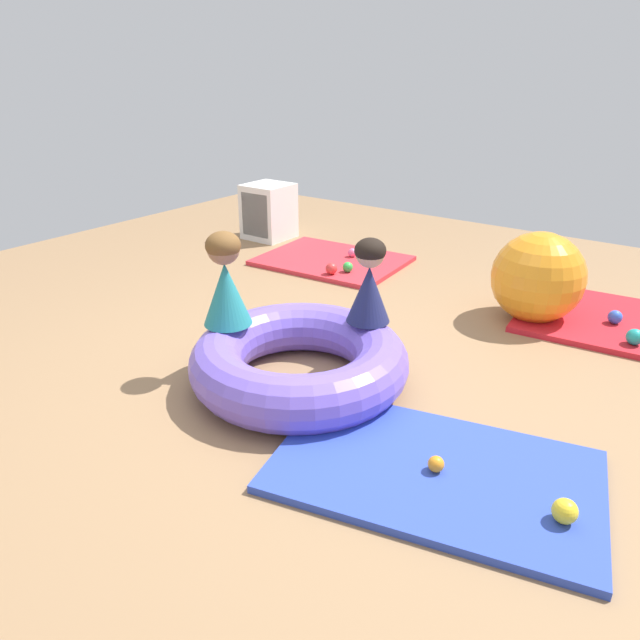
{
  "coord_description": "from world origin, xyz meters",
  "views": [
    {
      "loc": [
        1.81,
        -2.45,
        1.7
      ],
      "look_at": [
        -0.01,
        0.06,
        0.33
      ],
      "focal_mm": 32.86,
      "sensor_mm": 36.0,
      "label": 1
    }
  ],
  "objects_px": {
    "play_ball_pink": "(352,253)",
    "play_ball_yellow": "(565,511)",
    "play_ball_orange": "(436,464)",
    "exercise_ball_large": "(538,278)",
    "play_ball_teal": "(635,337)",
    "play_ball_green": "(348,267)",
    "play_ball_blue": "(615,317)",
    "play_ball_red": "(331,269)",
    "child_in_navy": "(369,282)",
    "child_in_teal": "(225,280)",
    "storage_cube": "(267,212)",
    "inflatable_cushion": "(299,361)"
  },
  "relations": [
    {
      "from": "play_ball_pink",
      "to": "play_ball_yellow",
      "type": "height_order",
      "value": "play_ball_yellow"
    },
    {
      "from": "child_in_navy",
      "to": "play_ball_yellow",
      "type": "distance_m",
      "value": 1.59
    },
    {
      "from": "child_in_navy",
      "to": "play_ball_teal",
      "type": "relative_size",
      "value": 4.74
    },
    {
      "from": "play_ball_red",
      "to": "play_ball_green",
      "type": "height_order",
      "value": "play_ball_red"
    },
    {
      "from": "play_ball_red",
      "to": "play_ball_yellow",
      "type": "bearing_deg",
      "value": -37.63
    },
    {
      "from": "play_ball_blue",
      "to": "play_ball_orange",
      "type": "height_order",
      "value": "play_ball_blue"
    },
    {
      "from": "child_in_teal",
      "to": "play_ball_green",
      "type": "height_order",
      "value": "child_in_teal"
    },
    {
      "from": "play_ball_blue",
      "to": "exercise_ball_large",
      "type": "distance_m",
      "value": 0.59
    },
    {
      "from": "play_ball_blue",
      "to": "play_ball_teal",
      "type": "distance_m",
      "value": 0.33
    },
    {
      "from": "play_ball_blue",
      "to": "play_ball_teal",
      "type": "relative_size",
      "value": 0.9
    },
    {
      "from": "child_in_navy",
      "to": "play_ball_blue",
      "type": "height_order",
      "value": "child_in_navy"
    },
    {
      "from": "play_ball_teal",
      "to": "play_ball_orange",
      "type": "xyz_separation_m",
      "value": [
        -0.46,
        -1.91,
        -0.02
      ]
    },
    {
      "from": "play_ball_orange",
      "to": "exercise_ball_large",
      "type": "bearing_deg",
      "value": 96.14
    },
    {
      "from": "play_ball_blue",
      "to": "exercise_ball_large",
      "type": "bearing_deg",
      "value": -160.91
    },
    {
      "from": "play_ball_blue",
      "to": "play_ball_teal",
      "type": "xyz_separation_m",
      "value": [
        0.17,
        -0.29,
        0.01
      ]
    },
    {
      "from": "child_in_teal",
      "to": "play_ball_teal",
      "type": "distance_m",
      "value": 2.6
    },
    {
      "from": "play_ball_pink",
      "to": "play_ball_teal",
      "type": "height_order",
      "value": "play_ball_teal"
    },
    {
      "from": "child_in_teal",
      "to": "storage_cube",
      "type": "bearing_deg",
      "value": -91.64
    },
    {
      "from": "inflatable_cushion",
      "to": "play_ball_red",
      "type": "relative_size",
      "value": 12.38
    },
    {
      "from": "inflatable_cushion",
      "to": "child_in_teal",
      "type": "distance_m",
      "value": 0.62
    },
    {
      "from": "play_ball_red",
      "to": "play_ball_yellow",
      "type": "distance_m",
      "value": 3.07
    },
    {
      "from": "child_in_teal",
      "to": "play_ball_yellow",
      "type": "relative_size",
      "value": 5.4
    },
    {
      "from": "child_in_navy",
      "to": "inflatable_cushion",
      "type": "bearing_deg",
      "value": 82.28
    },
    {
      "from": "inflatable_cushion",
      "to": "child_in_navy",
      "type": "distance_m",
      "value": 0.6
    },
    {
      "from": "child_in_navy",
      "to": "child_in_teal",
      "type": "height_order",
      "value": "child_in_teal"
    },
    {
      "from": "child_in_navy",
      "to": "play_ball_pink",
      "type": "bearing_deg",
      "value": -36.96
    },
    {
      "from": "play_ball_teal",
      "to": "play_ball_green",
      "type": "relative_size",
      "value": 1.18
    },
    {
      "from": "play_ball_red",
      "to": "play_ball_orange",
      "type": "distance_m",
      "value": 2.67
    },
    {
      "from": "play_ball_blue",
      "to": "play_ball_green",
      "type": "xyz_separation_m",
      "value": [
        -2.1,
        -0.18,
        -0.0
      ]
    },
    {
      "from": "play_ball_pink",
      "to": "storage_cube",
      "type": "relative_size",
      "value": 0.15
    },
    {
      "from": "storage_cube",
      "to": "play_ball_green",
      "type": "bearing_deg",
      "value": -20.93
    },
    {
      "from": "play_ball_blue",
      "to": "play_ball_green",
      "type": "distance_m",
      "value": 2.1
    },
    {
      "from": "inflatable_cushion",
      "to": "play_ball_green",
      "type": "relative_size",
      "value": 13.89
    },
    {
      "from": "play_ball_red",
      "to": "play_ball_pink",
      "type": "xyz_separation_m",
      "value": [
        -0.12,
        0.51,
        -0.01
      ]
    },
    {
      "from": "child_in_navy",
      "to": "storage_cube",
      "type": "distance_m",
      "value": 2.98
    },
    {
      "from": "child_in_navy",
      "to": "play_ball_pink",
      "type": "xyz_separation_m",
      "value": [
        -1.2,
        1.69,
        -0.47
      ]
    },
    {
      "from": "child_in_navy",
      "to": "exercise_ball_large",
      "type": "relative_size",
      "value": 0.78
    },
    {
      "from": "inflatable_cushion",
      "to": "play_ball_green",
      "type": "bearing_deg",
      "value": 115.2
    },
    {
      "from": "play_ball_pink",
      "to": "play_ball_orange",
      "type": "height_order",
      "value": "play_ball_pink"
    },
    {
      "from": "play_ball_red",
      "to": "storage_cube",
      "type": "distance_m",
      "value": 1.44
    },
    {
      "from": "play_ball_red",
      "to": "play_ball_green",
      "type": "bearing_deg",
      "value": 57.77
    },
    {
      "from": "play_ball_orange",
      "to": "storage_cube",
      "type": "height_order",
      "value": "storage_cube"
    },
    {
      "from": "child_in_teal",
      "to": "play_ball_orange",
      "type": "xyz_separation_m",
      "value": [
        1.44,
        -0.2,
        -0.49
      ]
    },
    {
      "from": "child_in_navy",
      "to": "play_ball_green",
      "type": "bearing_deg",
      "value": -34.95
    },
    {
      "from": "play_ball_blue",
      "to": "storage_cube",
      "type": "relative_size",
      "value": 0.17
    },
    {
      "from": "inflatable_cushion",
      "to": "exercise_ball_large",
      "type": "xyz_separation_m",
      "value": [
        0.78,
        1.72,
        0.17
      ]
    },
    {
      "from": "child_in_teal",
      "to": "exercise_ball_large",
      "type": "distance_m",
      "value": 2.21
    },
    {
      "from": "play_ball_red",
      "to": "storage_cube",
      "type": "bearing_deg",
      "value": 153.04
    },
    {
      "from": "child_in_navy",
      "to": "storage_cube",
      "type": "bearing_deg",
      "value": -20.2
    },
    {
      "from": "play_ball_blue",
      "to": "play_ball_orange",
      "type": "distance_m",
      "value": 2.21
    }
  ]
}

